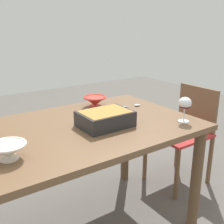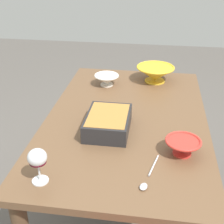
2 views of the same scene
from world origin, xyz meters
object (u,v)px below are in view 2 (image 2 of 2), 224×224
object	(u,v)px
mixing_bowl	(155,73)
wine_glass	(37,160)
casserole_dish	(108,122)
serving_bowl	(107,79)
small_bowl	(183,146)
serving_spoon	(147,179)
dining_table	(126,133)

from	to	relation	value
mixing_bowl	wine_glass	bearing A→B (deg)	159.00
wine_glass	casserole_dish	distance (m)	0.48
serving_bowl	small_bowl	bearing A→B (deg)	-147.38
wine_glass	small_bowl	size ratio (longest dim) A/B	0.94
mixing_bowl	small_bowl	bearing A→B (deg)	-170.17
casserole_dish	serving_bowl	world-z (taller)	casserole_dish
serving_spoon	serving_bowl	bearing A→B (deg)	18.77
mixing_bowl	serving_bowl	distance (m)	0.34
dining_table	casserole_dish	distance (m)	0.23
casserole_dish	mixing_bowl	world-z (taller)	mixing_bowl
dining_table	wine_glass	size ratio (longest dim) A/B	9.29
small_bowl	dining_table	bearing A→B (deg)	42.79
mixing_bowl	small_bowl	xyz separation A→B (m)	(-0.84, -0.15, -0.02)
wine_glass	casserole_dish	world-z (taller)	wine_glass
small_bowl	casserole_dish	bearing A→B (deg)	66.97
dining_table	serving_spoon	xyz separation A→B (m)	(-0.52, -0.14, 0.11)
wine_glass	casserole_dish	bearing A→B (deg)	-25.96
wine_glass	serving_bowl	distance (m)	1.01
mixing_bowl	serving_spoon	size ratio (longest dim) A/B	1.07
wine_glass	dining_table	bearing A→B (deg)	-26.27
dining_table	serving_spoon	distance (m)	0.55
dining_table	wine_glass	bearing A→B (deg)	153.73
dining_table	wine_glass	distance (m)	0.68
dining_table	serving_bowl	world-z (taller)	serving_bowl
dining_table	small_bowl	bearing A→B (deg)	-137.21
small_bowl	serving_bowl	xyz separation A→B (m)	(0.73, 0.47, -0.00)
mixing_bowl	small_bowl	world-z (taller)	mixing_bowl
casserole_dish	small_bowl	size ratio (longest dim) A/B	1.78
small_bowl	serving_spoon	size ratio (longest dim) A/B	0.68
mixing_bowl	casserole_dish	bearing A→B (deg)	162.28
small_bowl	serving_bowl	distance (m)	0.86
serving_spoon	small_bowl	bearing A→B (deg)	-35.74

